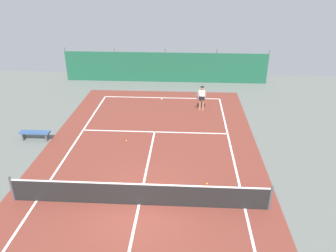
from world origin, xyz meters
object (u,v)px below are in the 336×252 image
at_px(tennis_player, 202,97).
at_px(tennis_ball_midcourt, 207,184).
at_px(tennis_net, 139,194).
at_px(tennis_ball_near_player, 126,141).
at_px(courtside_bench, 35,134).

height_order(tennis_player, tennis_ball_midcourt, tennis_player).
distance_m(tennis_net, tennis_ball_near_player, 5.43).
distance_m(tennis_ball_near_player, courtside_bench, 4.92).
bearing_deg(courtside_bench, tennis_player, 27.11).
relative_size(tennis_player, tennis_ball_midcourt, 24.85).
relative_size(tennis_net, tennis_ball_near_player, 153.33).
distance_m(tennis_player, tennis_ball_near_player, 6.19).
relative_size(tennis_ball_near_player, tennis_ball_midcourt, 1.00).
bearing_deg(tennis_net, tennis_ball_midcourt, 29.19).
bearing_deg(tennis_net, tennis_ball_near_player, 105.04).
relative_size(tennis_net, tennis_ball_midcourt, 153.33).
bearing_deg(tennis_player, tennis_ball_midcourt, 95.59).
distance_m(tennis_player, tennis_ball_midcourt, 8.25).
distance_m(tennis_player, courtside_bench, 10.18).
bearing_deg(tennis_ball_midcourt, tennis_player, 89.89).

